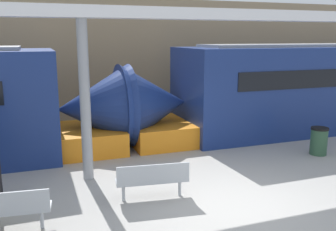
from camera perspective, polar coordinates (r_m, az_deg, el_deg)
ground_plane at (r=8.20m, az=9.74°, el=-13.25°), size 60.00×60.00×0.00m
station_wall at (r=15.82m, az=-6.16°, el=8.38°), size 56.00×0.20×5.00m
bench_near at (r=8.13m, az=-2.36°, el=-9.52°), size 1.60×0.63×0.84m
trash_bin at (r=12.05m, az=22.00°, el=-3.61°), size 0.51×0.51×0.83m
support_column_near at (r=9.15m, az=-12.52°, el=2.07°), size 0.25×0.25×3.88m
canopy_beam at (r=9.04m, az=-13.14°, el=15.18°), size 28.00×0.60×0.28m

